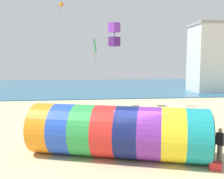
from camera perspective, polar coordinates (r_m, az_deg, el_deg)
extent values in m
plane|color=#CCBA8C|center=(13.24, 5.51, -14.94)|extent=(120.00, 120.00, 0.00)
cube|color=#236084|center=(52.60, -3.95, 0.84)|extent=(120.00, 40.00, 0.10)
cylinder|color=orange|center=(13.94, -14.89, -8.43)|extent=(1.86, 2.81, 2.60)
cylinder|color=blue|center=(13.50, -10.64, -8.80)|extent=(1.86, 2.81, 2.60)
cylinder|color=green|center=(13.14, -6.11, -9.15)|extent=(1.86, 2.81, 2.60)
cylinder|color=red|center=(12.86, -1.35, -9.45)|extent=(1.86, 2.81, 2.60)
cylinder|color=navy|center=(12.67, 3.59, -9.70)|extent=(1.86, 2.81, 2.60)
cylinder|color=purple|center=(12.57, 8.65, -9.88)|extent=(1.86, 2.81, 2.60)
cylinder|color=yellow|center=(12.58, 13.75, -9.98)|extent=(1.86, 2.81, 2.60)
cylinder|color=teal|center=(12.67, 18.82, -10.01)|extent=(1.86, 2.81, 2.60)
cylinder|color=black|center=(12.76, 21.40, -9.99)|extent=(0.81, 2.29, 2.39)
cylinder|color=#726651|center=(13.53, 23.39, -13.16)|extent=(0.24, 0.24, 0.79)
cube|color=#232328|center=(13.33, 23.52, -10.32)|extent=(0.38, 0.42, 0.60)
sphere|color=tan|center=(13.22, 23.59, -8.55)|extent=(0.22, 0.22, 0.22)
cube|color=purple|center=(15.41, 0.55, 13.99)|extent=(0.72, 0.72, 0.56)
cube|color=#4C1E6B|center=(15.32, 0.55, 10.90)|extent=(0.72, 0.72, 0.56)
cylinder|color=black|center=(15.36, 0.55, 12.45)|extent=(0.02, 0.02, 1.48)
cone|color=orange|center=(27.65, -11.77, 18.43)|extent=(0.81, 0.75, 0.64)
cylinder|color=#8F4F12|center=(27.56, -11.75, 17.57)|extent=(0.03, 0.03, 0.56)
cube|color=green|center=(27.23, -3.91, 10.02)|extent=(0.43, 1.01, 1.43)
cylinder|color=#1E642A|center=(27.18, -3.90, 7.94)|extent=(0.03, 0.03, 1.44)
cube|color=red|center=(12.47, 22.51, -15.85)|extent=(0.62, 0.53, 0.36)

